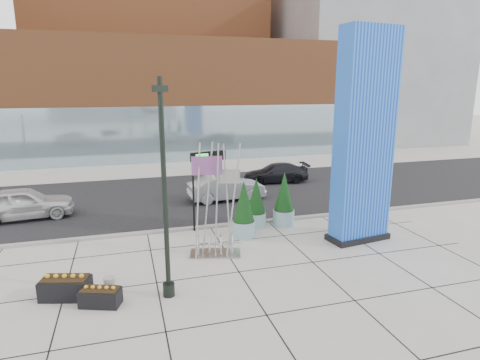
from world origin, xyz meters
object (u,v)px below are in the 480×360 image
object	(u,v)px
public_art_sculpture	(215,226)
overhead_street_sign	(206,164)
car_white_west	(23,204)
car_silver_mid	(226,188)
lamp_post	(165,212)
concrete_bollard	(110,288)
blue_pylon	(364,142)

from	to	relation	value
public_art_sculpture	overhead_street_sign	size ratio (longest dim) A/B	1.23
car_white_west	car_silver_mid	world-z (taller)	car_white_west
lamp_post	concrete_bollard	size ratio (longest dim) A/B	9.75
public_art_sculpture	car_white_west	xyz separation A→B (m)	(-8.51, 7.18, -0.39)
blue_pylon	overhead_street_sign	bearing A→B (deg)	145.03
concrete_bollard	car_white_west	distance (m)	10.60
car_silver_mid	blue_pylon	bearing A→B (deg)	-156.12
car_white_west	lamp_post	bearing A→B (deg)	-154.54
car_white_west	overhead_street_sign	bearing A→B (deg)	-122.28
car_silver_mid	overhead_street_sign	bearing A→B (deg)	151.91
overhead_street_sign	car_white_west	distance (m)	10.03
car_white_west	public_art_sculpture	bearing A→B (deg)	-136.82
lamp_post	blue_pylon	bearing A→B (deg)	17.02
overhead_street_sign	car_white_west	bearing A→B (deg)	140.94
blue_pylon	public_art_sculpture	size ratio (longest dim) A/B	1.97
lamp_post	overhead_street_sign	distance (m)	6.32
public_art_sculpture	car_silver_mid	bearing A→B (deg)	86.10
lamp_post	concrete_bollard	xyz separation A→B (m)	(-1.84, 0.40, -2.50)
car_white_west	car_silver_mid	bearing A→B (deg)	-94.10
car_white_west	concrete_bollard	bearing A→B (deg)	-161.84
overhead_street_sign	concrete_bollard	bearing A→B (deg)	-142.20
blue_pylon	car_white_west	world-z (taller)	blue_pylon
lamp_post	car_white_west	distance (m)	12.00
blue_pylon	concrete_bollard	world-z (taller)	blue_pylon
overhead_street_sign	car_silver_mid	bearing A→B (deg)	51.97
lamp_post	public_art_sculpture	size ratio (longest dim) A/B	1.51
blue_pylon	public_art_sculpture	distance (m)	7.23
public_art_sculpture	concrete_bollard	distance (m)	4.81
blue_pylon	lamp_post	distance (m)	9.24
lamp_post	public_art_sculpture	distance (m)	3.96
overhead_street_sign	car_silver_mid	distance (m)	5.72
public_art_sculpture	car_white_west	size ratio (longest dim) A/B	0.95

